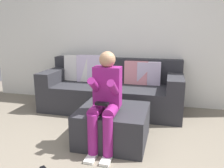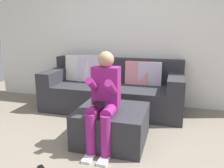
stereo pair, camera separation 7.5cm
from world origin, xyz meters
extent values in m
cube|color=silver|center=(0.00, 2.27, 1.34)|extent=(5.50, 0.10, 2.67)
cube|color=#2D2D33|center=(-0.22, 1.76, 0.22)|extent=(2.28, 0.92, 0.43)
cube|color=#2D2D33|center=(-0.22, 2.12, 0.63)|extent=(2.28, 0.21, 0.40)
cube|color=#2D2D33|center=(-1.24, 1.76, 0.54)|extent=(0.24, 0.92, 0.21)
cube|color=#2D2D33|center=(0.79, 1.76, 0.54)|extent=(0.24, 0.92, 0.21)
cube|color=white|center=(-0.89, 1.94, 0.66)|extent=(0.47, 0.20, 0.46)
cube|color=silver|center=(-0.64, 1.93, 0.66)|extent=(0.47, 0.18, 0.47)
cube|color=silver|center=(0.37, 1.94, 0.62)|extent=(0.39, 0.16, 0.38)
cube|color=pink|center=(0.16, 1.94, 0.62)|extent=(0.39, 0.15, 0.39)
cube|color=#2D2D33|center=(0.08, 0.70, 0.21)|extent=(0.81, 0.77, 0.41)
cube|color=#8C1E72|center=(0.03, 0.60, 0.70)|extent=(0.30, 0.16, 0.45)
sphere|color=tan|center=(0.03, 0.60, 1.01)|extent=(0.18, 0.18, 0.18)
cylinder|color=#8C1E72|center=(-0.05, 0.45, 0.48)|extent=(0.13, 0.30, 0.13)
cylinder|color=#8C1E72|center=(-0.05, 0.31, 0.25)|extent=(0.11, 0.11, 0.45)
cube|color=white|center=(-0.05, 0.25, 0.01)|extent=(0.10, 0.22, 0.03)
cylinder|color=#8C1E72|center=(-0.08, 0.49, 0.73)|extent=(0.08, 0.31, 0.25)
cylinder|color=#8C1E72|center=(0.12, 0.45, 0.48)|extent=(0.13, 0.30, 0.13)
cylinder|color=#8C1E72|center=(0.12, 0.31, 0.25)|extent=(0.11, 0.11, 0.45)
cube|color=white|center=(0.12, 0.25, 0.01)|extent=(0.10, 0.22, 0.03)
cylinder|color=#8C1E72|center=(0.14, 0.47, 0.71)|extent=(0.08, 0.35, 0.28)
cube|color=black|center=(0.03, 0.38, 0.58)|extent=(0.14, 0.06, 0.03)
camera|label=1|loc=(0.69, -1.79, 1.34)|focal=36.67mm
camera|label=2|loc=(0.77, -1.77, 1.34)|focal=36.67mm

